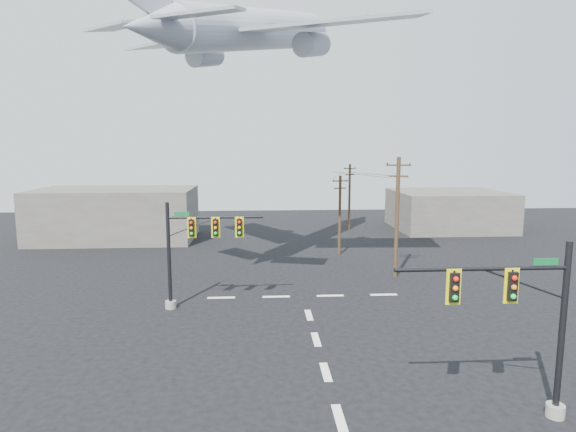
{
  "coord_description": "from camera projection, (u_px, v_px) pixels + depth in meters",
  "views": [
    {
      "loc": [
        -3.18,
        -21.98,
        10.94
      ],
      "look_at": [
        -1.55,
        5.0,
        7.0
      ],
      "focal_mm": 30.0,
      "sensor_mm": 36.0,
      "label": 1
    }
  ],
  "objects": [
    {
      "name": "utility_pole_b",
      "position": [
        340.0,
        214.0,
        48.4
      ],
      "size": [
        1.61,
        0.42,
        8.03
      ],
      "rotation": [
        0.0,
        0.0,
        0.2
      ],
      "color": "#47301E",
      "rests_on": "ground"
    },
    {
      "name": "signal_mast_far",
      "position": [
        192.0,
        249.0,
        32.16
      ],
      "size": [
        6.68,
        0.8,
        7.27
      ],
      "color": "gray",
      "rests_on": "ground"
    },
    {
      "name": "airliner",
      "position": [
        256.0,
        30.0,
        39.72
      ],
      "size": [
        25.17,
        27.49,
        8.77
      ],
      "rotation": [
        0.0,
        -0.19,
        1.03
      ],
      "color": "#A2A5AD"
    },
    {
      "name": "building_left",
      "position": [
        116.0,
        214.0,
        56.42
      ],
      "size": [
        18.0,
        10.0,
        6.0
      ],
      "primitive_type": "cube",
      "color": "#646058",
      "rests_on": "ground"
    },
    {
      "name": "utility_pole_a",
      "position": [
        397.0,
        215.0,
        39.77
      ],
      "size": [
        1.97,
        0.68,
        10.06
      ],
      "rotation": [
        0.0,
        0.0,
        -0.28
      ],
      "color": "#47301E",
      "rests_on": "ground"
    },
    {
      "name": "building_right",
      "position": [
        449.0,
        210.0,
        63.94
      ],
      "size": [
        14.0,
        12.0,
        5.0
      ],
      "primitive_type": "cube",
      "color": "#646058",
      "rests_on": "ground"
    },
    {
      "name": "signal_mast_near",
      "position": [
        527.0,
        326.0,
        18.91
      ],
      "size": [
        7.23,
        0.8,
        7.3
      ],
      "color": "gray",
      "rests_on": "ground"
    },
    {
      "name": "utility_pole_c",
      "position": [
        349.0,
        196.0,
        62.86
      ],
      "size": [
        1.68,
        0.78,
        8.64
      ],
      "rotation": [
        0.0,
        0.0,
        0.39
      ],
      "color": "#47301E",
      "rests_on": "ground"
    },
    {
      "name": "lane_markings",
      "position": [
        313.0,
        330.0,
        28.74
      ],
      "size": [
        14.0,
        21.2,
        0.01
      ],
      "color": "white",
      "rests_on": "ground"
    },
    {
      "name": "ground",
      "position": [
        326.0,
        372.0,
        23.48
      ],
      "size": [
        120.0,
        120.0,
        0.0
      ],
      "primitive_type": "plane",
      "color": "black",
      "rests_on": "ground"
    },
    {
      "name": "power_lines",
      "position": [
        353.0,
        174.0,
        50.68
      ],
      "size": [
        5.24,
        23.25,
        0.7
      ],
      "color": "black"
    }
  ]
}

